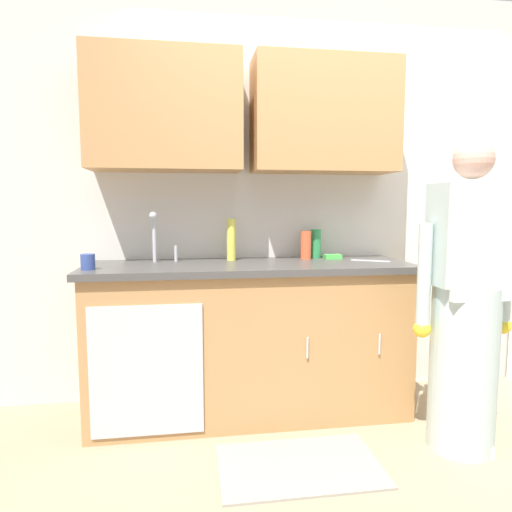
% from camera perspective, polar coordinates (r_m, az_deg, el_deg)
% --- Properties ---
extents(ground_plane, '(9.00, 9.00, 0.00)m').
position_cam_1_polar(ground_plane, '(2.55, 15.19, -24.17)').
color(ground_plane, '#998466').
extents(kitchen_wall_with_uppers, '(4.80, 0.44, 2.70)m').
position_cam_1_polar(kitchen_wall_with_uppers, '(3.11, 6.10, 9.77)').
color(kitchen_wall_with_uppers, beige).
rests_on(kitchen_wall_with_uppers, ground).
extents(counter_cabinet, '(1.90, 0.62, 0.90)m').
position_cam_1_polar(counter_cabinet, '(2.85, -0.84, -10.74)').
color(counter_cabinet, '#B27F4C').
rests_on(counter_cabinet, ground).
extents(countertop, '(1.96, 0.66, 0.04)m').
position_cam_1_polar(countertop, '(2.75, -0.80, -1.32)').
color(countertop, '#474442').
rests_on(countertop, counter_cabinet).
extents(sink, '(0.50, 0.36, 0.35)m').
position_cam_1_polar(sink, '(2.74, -12.03, -1.38)').
color(sink, '#B7BABF').
rests_on(sink, counter_cabinet).
extents(person_at_sink, '(0.55, 0.34, 1.62)m').
position_cam_1_polar(person_at_sink, '(2.62, 24.92, -7.38)').
color(person_at_sink, white).
rests_on(person_at_sink, ground).
extents(floor_mat, '(0.80, 0.50, 0.01)m').
position_cam_1_polar(floor_mat, '(2.48, 5.47, -24.83)').
color(floor_mat, gray).
rests_on(floor_mat, ground).
extents(bottle_dish_liquid, '(0.07, 0.07, 0.18)m').
position_cam_1_polar(bottle_dish_liquid, '(2.98, 6.31, 1.39)').
color(bottle_dish_liquid, '#E05933').
rests_on(bottle_dish_liquid, countertop).
extents(bottle_soap, '(0.06, 0.06, 0.27)m').
position_cam_1_polar(bottle_soap, '(2.89, -3.14, 2.07)').
color(bottle_soap, '#D8D14C').
rests_on(bottle_soap, countertop).
extents(bottle_cleaner_spray, '(0.07, 0.07, 0.19)m').
position_cam_1_polar(bottle_cleaner_spray, '(3.05, 7.52, 1.56)').
color(bottle_cleaner_spray, '#2D8C4C').
rests_on(bottle_cleaner_spray, countertop).
extents(cup_by_sink, '(0.08, 0.08, 0.09)m').
position_cam_1_polar(cup_by_sink, '(2.63, -20.45, -0.69)').
color(cup_by_sink, '#33478C').
rests_on(cup_by_sink, countertop).
extents(knife_on_counter, '(0.22, 0.14, 0.01)m').
position_cam_1_polar(knife_on_counter, '(2.95, 14.21, -0.56)').
color(knife_on_counter, silver).
rests_on(knife_on_counter, countertop).
extents(sponge, '(0.11, 0.07, 0.03)m').
position_cam_1_polar(sponge, '(3.02, 9.65, -0.08)').
color(sponge, '#4CBF4C').
rests_on(sponge, countertop).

